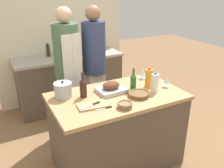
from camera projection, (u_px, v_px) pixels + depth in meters
ground_plane at (117, 160)px, 2.88m from camera, size 12.00×12.00×0.00m
kitchen_island at (117, 129)px, 2.71m from camera, size 1.42×0.82×0.88m
back_counter at (70, 81)px, 4.07m from camera, size 1.77×0.60×0.90m
back_wall at (60, 29)px, 4.04m from camera, size 2.27×0.10×2.55m
roasting_pan at (111, 88)px, 2.59m from camera, size 0.31×0.26×0.13m
wicker_basket at (139, 94)px, 2.50m from camera, size 0.23×0.23×0.05m
cutting_board at (92, 105)px, 2.30m from camera, size 0.31×0.20×0.02m
stock_pot at (63, 90)px, 2.47m from camera, size 0.19×0.19×0.18m
mixing_bowl at (125, 105)px, 2.27m from camera, size 0.15×0.15×0.05m
juice_jug at (149, 78)px, 2.70m from camera, size 0.08×0.08×0.23m
milk_jug at (155, 83)px, 2.58m from camera, size 0.08×0.08×0.22m
wine_bottle_green at (83, 87)px, 2.46m from camera, size 0.07×0.07×0.28m
wine_bottle_dark at (133, 81)px, 2.64m from camera, size 0.07×0.07×0.25m
wine_glass_left at (166, 80)px, 2.71m from camera, size 0.07×0.07×0.12m
wine_glass_right at (143, 72)px, 2.95m from camera, size 0.07×0.07×0.12m
knife_chef at (91, 105)px, 2.28m from camera, size 0.23×0.08×0.01m
knife_paring at (104, 108)px, 2.26m from camera, size 0.17×0.04×0.01m
stand_mixer at (97, 43)px, 4.19m from camera, size 0.18×0.14×0.29m
condiment_bottle_tall at (57, 52)px, 3.80m from camera, size 0.06×0.06×0.19m
condiment_bottle_short at (48, 50)px, 3.83m from camera, size 0.06×0.06×0.21m
person_cook_aproned at (68, 67)px, 3.11m from camera, size 0.33×0.35×1.74m
person_cook_guest at (94, 63)px, 3.28m from camera, size 0.32×0.32×1.74m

